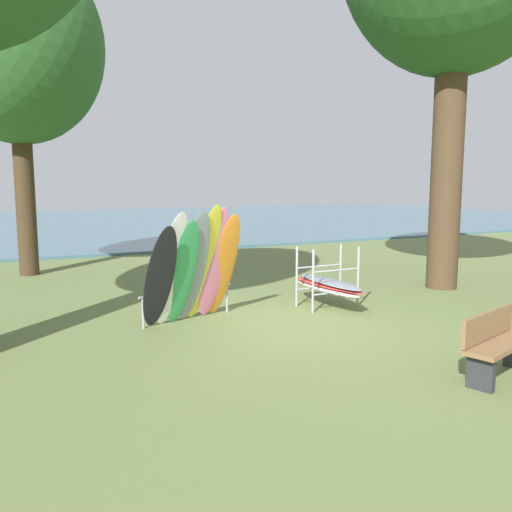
% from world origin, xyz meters
% --- Properties ---
extents(ground_plane, '(80.00, 80.00, 0.00)m').
position_xyz_m(ground_plane, '(0.00, 0.00, 0.00)').
color(ground_plane, olive).
extents(lake_water, '(80.00, 36.00, 0.10)m').
position_xyz_m(lake_water, '(0.00, 28.91, 0.05)').
color(lake_water, '#477084').
rests_on(lake_water, ground).
extents(tree_mid_behind, '(4.54, 4.54, 8.80)m').
position_xyz_m(tree_mid_behind, '(-3.73, 8.00, 6.14)').
color(tree_mid_behind, '#42301E').
rests_on(tree_mid_behind, ground).
extents(leaning_board_pile, '(2.00, 1.32, 2.16)m').
position_xyz_m(leaning_board_pile, '(-1.49, 0.94, 1.00)').
color(leaning_board_pile, black).
rests_on(leaning_board_pile, ground).
extents(board_storage_rack, '(1.15, 2.13, 1.25)m').
position_xyz_m(board_storage_rack, '(1.42, 0.96, 0.47)').
color(board_storage_rack, '#9EA0A5').
rests_on(board_storage_rack, ground).
extents(park_bench, '(1.46, 0.77, 0.85)m').
position_xyz_m(park_bench, '(1.04, -3.32, 0.45)').
color(park_bench, '#2D2D33').
rests_on(park_bench, ground).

